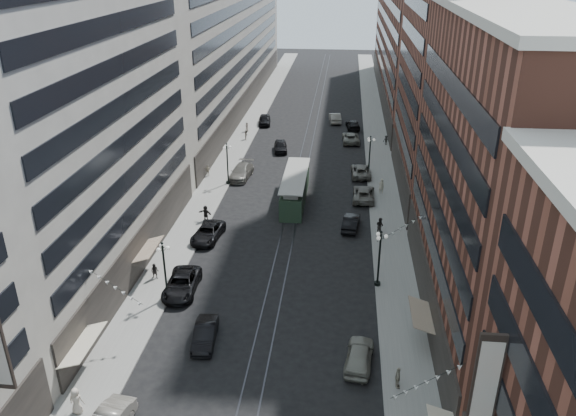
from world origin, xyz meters
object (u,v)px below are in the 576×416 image
at_px(car_4, 359,355).
at_px(pedestrian_extra_2, 246,135).
at_px(lamppost_se_far, 379,257).
at_px(car_10, 351,222).
at_px(streetcar, 295,189).
at_px(car_11, 364,194).
at_px(pedestrian_6, 208,170).
at_px(lamppost_sw_far, 165,269).
at_px(car_14, 335,118).
at_px(car_13, 281,146).
at_px(pedestrian_7, 380,226).
at_px(car_extra_0, 361,171).
at_px(car_extra_1, 351,138).
at_px(car_2, 182,284).
at_px(car_7, 208,233).
at_px(car_9, 265,120).
at_px(lamppost_sw_mid, 227,162).
at_px(pedestrian_1, 76,401).
at_px(pedestrian_8, 381,186).
at_px(car_12, 353,125).
at_px(pedestrian_4, 398,378).
at_px(pedestrian_5, 206,213).
at_px(lamppost_se_mid, 370,154).
at_px(car_8, 241,172).
at_px(car_5, 205,334).
at_px(pedestrian_9, 386,140).
at_px(pedestrian_2, 155,271).
at_px(pedestrian_extra_0, 247,127).

height_order(car_4, pedestrian_extra_2, pedestrian_extra_2).
distance_m(lamppost_se_far, car_10, 12.09).
bearing_deg(streetcar, car_11, 9.20).
relative_size(pedestrian_6, pedestrian_extra_2, 1.01).
height_order(lamppost_sw_far, car_14, lamppost_sw_far).
bearing_deg(car_13, pedestrian_7, -70.59).
distance_m(car_11, car_extra_0, 7.97).
relative_size(lamppost_sw_far, car_extra_1, 0.97).
xyz_separation_m(car_2, car_7, (-0.03, 10.21, -0.04)).
bearing_deg(car_11, streetcar, 10.81).
xyz_separation_m(car_9, pedestrian_extra_2, (-1.64, -9.36, 0.06)).
relative_size(lamppost_sw_mid, car_10, 1.20).
bearing_deg(lamppost_sw_mid, car_9, 88.39).
xyz_separation_m(pedestrian_1, car_7, (2.80, 25.23, -0.35)).
height_order(car_9, car_13, car_9).
bearing_deg(car_11, pedestrian_extra_2, -48.97).
distance_m(pedestrian_6, car_extra_0, 20.75).
distance_m(pedestrian_6, pedestrian_8, 23.35).
relative_size(pedestrian_6, car_extra_1, 0.28).
distance_m(car_4, pedestrian_1, 19.68).
xyz_separation_m(car_12, pedestrian_7, (2.72, -39.85, 0.32)).
bearing_deg(pedestrian_4, pedestrian_5, 36.84).
height_order(lamppost_se_mid, car_8, lamppost_se_mid).
height_order(lamppost_sw_far, car_8, lamppost_sw_far).
height_order(lamppost_sw_far, car_extra_1, lamppost_sw_far).
bearing_deg(pedestrian_7, car_5, 99.31).
bearing_deg(car_10, pedestrian_4, 104.59).
xyz_separation_m(pedestrian_7, pedestrian_extra_2, (-19.91, 31.73, -0.14)).
xyz_separation_m(lamppost_se_far, car_14, (-5.22, 54.12, -2.24)).
bearing_deg(car_13, car_9, 99.45).
bearing_deg(pedestrian_4, car_4, 47.42).
xyz_separation_m(car_2, pedestrian_9, (20.57, 44.23, 0.09)).
distance_m(pedestrian_2, car_10, 22.03).
bearing_deg(pedestrian_8, pedestrian_extra_2, -63.86).
xyz_separation_m(pedestrian_4, car_11, (-1.65, 33.00, -0.19)).
height_order(car_13, pedestrian_5, pedestrian_5).
bearing_deg(car_2, pedestrian_8, 50.24).
relative_size(car_13, pedestrian_6, 3.06).
bearing_deg(lamppost_se_mid, pedestrian_7, -87.82).
relative_size(streetcar, car_8, 2.08).
xyz_separation_m(lamppost_sw_far, car_7, (0.92, 11.53, -2.33)).
distance_m(streetcar, pedestrian_extra_2, 25.78).
bearing_deg(lamppost_se_mid, pedestrian_8, -77.54).
relative_size(pedestrian_4, pedestrian_extra_0, 1.06).
bearing_deg(pedestrian_9, lamppost_se_mid, -112.26).
distance_m(lamppost_se_mid, pedestrian_6, 21.93).
bearing_deg(car_12, pedestrian_2, 63.44).
bearing_deg(lamppost_sw_mid, pedestrian_extra_2, 92.52).
height_order(pedestrian_4, pedestrian_extra_0, pedestrian_4).
xyz_separation_m(pedestrian_1, pedestrian_5, (1.58, 29.38, -0.06)).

